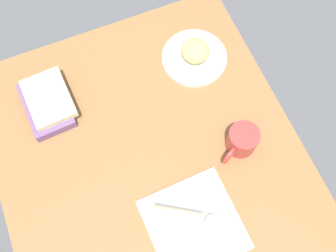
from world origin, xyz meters
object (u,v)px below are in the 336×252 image
Objects in this scene: sauce_cup at (214,225)px; book_stack at (47,103)px; scone_pastry at (195,51)px; breakfast_wrap at (178,221)px; coffee_mug at (242,141)px; round_plate at (194,58)px; square_plate at (194,224)px.

book_stack reaches higher than sauce_cup.
breakfast_wrap is (-48.31, 26.57, 0.87)cm from scone_pastry.
scone_pastry is at bearing -18.32° from sauce_cup.
coffee_mug reaches higher than scone_pastry.
coffee_mug reaches higher than round_plate.
coffee_mug reaches higher than book_stack.
breakfast_wrap is at bearing 62.24° from sauce_cup.
sauce_cup is 10.36cm from breakfast_wrap.
sauce_cup is 0.45× the size of coffee_mug.
round_plate is 49.76cm from book_stack.
breakfast_wrap reaches higher than scone_pastry.
breakfast_wrap is 54.60cm from book_stack.
coffee_mug is at bearing 179.94° from scone_pastry.
breakfast_wrap is (-47.81, 26.21, 4.22)cm from round_plate.
book_stack is at bearing 88.35° from round_plate.
square_plate is 28.19cm from coffee_mug.
round_plate is 33.62cm from coffee_mug.
breakfast_wrap is at bearing 151.19° from scone_pastry.
round_plate is 55.34cm from sauce_cup.
scone_pastry is 55.14cm from breakfast_wrap.
square_plate is 1.93× the size of coffee_mug.
sauce_cup is at bearing -85.27° from breakfast_wrap.
sauce_cup is at bearing 137.53° from coffee_mug.
book_stack is at bearing 57.97° from breakfast_wrap.
square_plate is at bearing -85.27° from breakfast_wrap.
coffee_mug is at bearing -29.01° from breakfast_wrap.
round_plate is at bearing 0.56° from coffee_mug.
square_plate is at bearing 156.02° from round_plate.
scone_pastry reaches higher than sauce_cup.
coffee_mug is (16.52, -22.53, 3.74)cm from square_plate.
book_stack is (49.25, 23.48, -2.07)cm from breakfast_wrap.
sauce_cup is 0.28× the size of book_stack.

